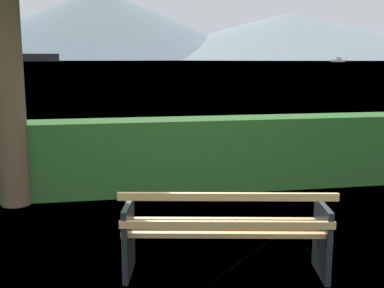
{
  "coord_description": "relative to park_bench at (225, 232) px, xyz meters",
  "views": [
    {
      "loc": [
        -1.07,
        -4.08,
        1.99
      ],
      "look_at": [
        0.0,
        1.68,
        0.94
      ],
      "focal_mm": 44.83,
      "sensor_mm": 36.0,
      "label": 1
    }
  ],
  "objects": [
    {
      "name": "distant_hills",
      "position": [
        -19.93,
        555.8,
        35.2
      ],
      "size": [
        865.22,
        440.02,
        82.21
      ],
      "color": "gray",
      "rests_on": "ground_plane"
    },
    {
      "name": "water_surface",
      "position": [
        0.01,
        307.42,
        -0.43
      ],
      "size": [
        620.0,
        620.0,
        0.0
      ],
      "primitive_type": "plane",
      "color": "#7A99A8",
      "rests_on": "ground_plane"
    },
    {
      "name": "fishing_boat_near",
      "position": [
        119.59,
        229.87,
        0.38
      ],
      "size": [
        7.02,
        3.19,
        2.32
      ],
      "color": "silver",
      "rests_on": "water_surface"
    },
    {
      "name": "park_bench",
      "position": [
        0.0,
        0.0,
        0.0
      ],
      "size": [
        1.94,
        0.92,
        0.87
      ],
      "color": "tan",
      "rests_on": "ground_plane"
    },
    {
      "name": "ground_plane",
      "position": [
        0.01,
        0.06,
        -0.43
      ],
      "size": [
        1400.0,
        1400.0,
        0.0
      ],
      "primitive_type": "plane",
      "color": "#567A38"
    },
    {
      "name": "hedge_row",
      "position": [
        0.01,
        2.97,
        0.12
      ],
      "size": [
        8.38,
        0.64,
        1.1
      ],
      "primitive_type": "cube",
      "color": "#285B23",
      "rests_on": "ground_plane"
    }
  ]
}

